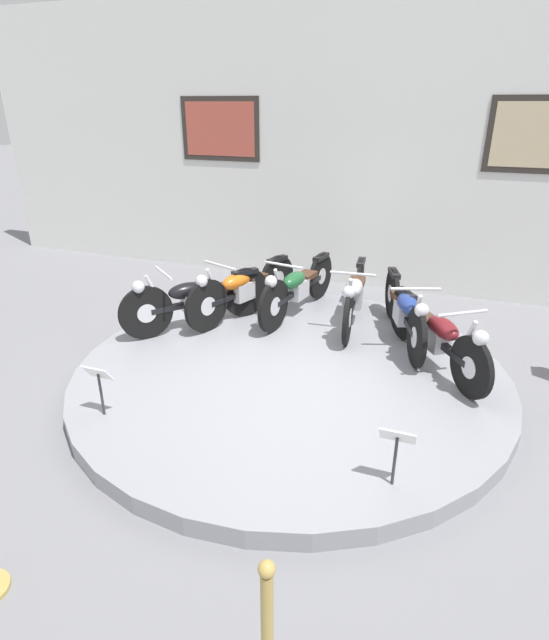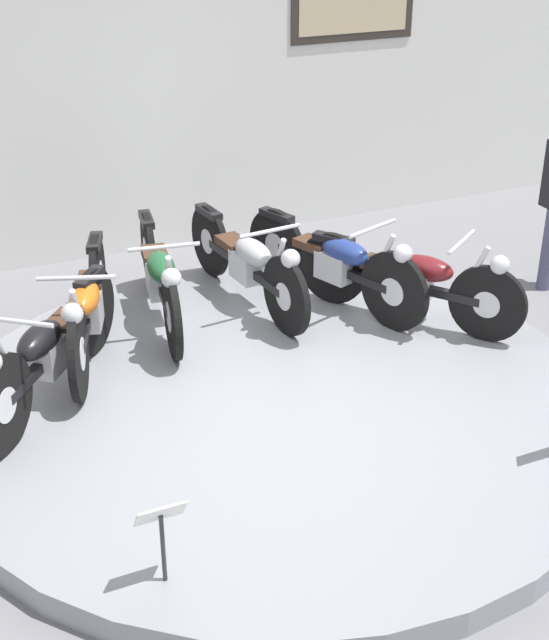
# 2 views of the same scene
# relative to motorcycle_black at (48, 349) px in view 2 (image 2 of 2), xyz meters

# --- Properties ---
(ground_plane) EXTENTS (60.00, 60.00, 0.00)m
(ground_plane) POSITION_rel_motorcycle_black_xyz_m (1.46, -0.56, -0.57)
(ground_plane) COLOR slate
(display_platform) EXTENTS (4.65, 4.65, 0.17)m
(display_platform) POSITION_rel_motorcycle_black_xyz_m (1.46, -0.56, -0.48)
(display_platform) COLOR gray
(display_platform) RESTS_ON ground_plane
(back_wall) EXTENTS (14.00, 0.22, 4.39)m
(back_wall) POSITION_rel_motorcycle_black_xyz_m (1.46, 2.91, 1.63)
(back_wall) COLOR silver
(back_wall) RESTS_ON ground_plane
(motorcycle_black) EXTENTS (1.29, 1.61, 0.81)m
(motorcycle_black) POSITION_rel_motorcycle_black_xyz_m (0.00, 0.00, 0.00)
(motorcycle_black) COLOR black
(motorcycle_black) RESTS_ON display_platform
(motorcycle_orange) EXTENTS (0.77, 1.92, 0.81)m
(motorcycle_orange) POSITION_rel_motorcycle_black_xyz_m (0.40, 0.54, 0.00)
(motorcycle_orange) COLOR black
(motorcycle_orange) RESTS_ON display_platform
(motorcycle_green) EXTENTS (0.54, 2.00, 0.81)m
(motorcycle_green) POSITION_rel_motorcycle_black_xyz_m (1.07, 0.86, 0.00)
(motorcycle_green) COLOR black
(motorcycle_green) RESTS_ON display_platform
(motorcycle_silver) EXTENTS (0.54, 1.99, 0.80)m
(motorcycle_silver) POSITION_rel_motorcycle_black_xyz_m (1.84, 0.86, -0.01)
(motorcycle_silver) COLOR black
(motorcycle_silver) RESTS_ON display_platform
(motorcycle_blue) EXTENTS (0.75, 1.91, 0.80)m
(motorcycle_blue) POSITION_rel_motorcycle_black_xyz_m (2.51, 0.54, -0.00)
(motorcycle_blue) COLOR black
(motorcycle_blue) RESTS_ON display_platform
(motorcycle_maroon) EXTENTS (1.17, 1.65, 0.79)m
(motorcycle_maroon) POSITION_rel_motorcycle_black_xyz_m (2.91, -0.00, -0.02)
(motorcycle_maroon) COLOR black
(motorcycle_maroon) RESTS_ON display_platform
(info_placard_front_left) EXTENTS (0.26, 0.11, 0.51)m
(info_placard_front_left) POSITION_rel_motorcycle_black_xyz_m (0.14, -2.04, -0.03)
(info_placard_front_left) COLOR #333338
(info_placard_front_left) RESTS_ON display_platform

